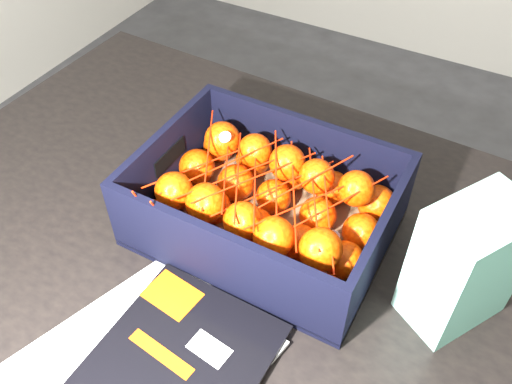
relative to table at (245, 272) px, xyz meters
The scene contains 7 objects.
ground 0.70m from the table, 62.44° to the left, with size 3.50×3.50×0.00m, color #353538.
table is the anchor object (origin of this frame).
magazine_stack 0.28m from the table, 87.76° to the right, with size 0.32×0.33×0.02m.
produce_crate 0.15m from the table, 51.66° to the left, with size 0.38×0.28×0.13m.
clementine_heap 0.16m from the table, 53.38° to the left, with size 0.36×0.26×0.11m.
mesh_net 0.20m from the table, 53.45° to the left, with size 0.31×0.25×0.09m.
retail_carton 0.38m from the table, ahead, with size 0.09×0.13×0.20m, color white.
Camera 1 is at (0.17, -0.71, 1.41)m, focal length 38.23 mm.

